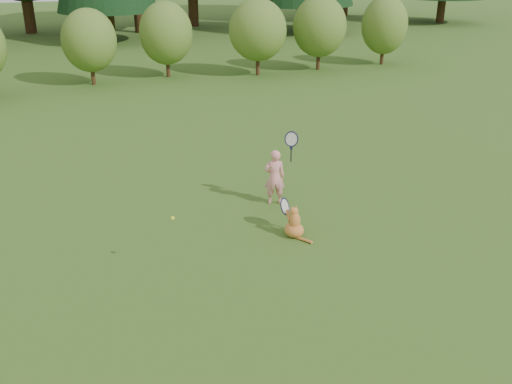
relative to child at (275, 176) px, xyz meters
name	(u,v)px	position (x,y,z in m)	size (l,w,h in m)	color
ground	(262,256)	(-0.92, -1.73, -0.54)	(100.00, 100.00, 0.00)	#335217
shrub_row	(124,42)	(-0.92, 11.27, 0.86)	(28.00, 3.00, 2.80)	#547022
child	(275,176)	(0.00, 0.00, 0.00)	(0.59, 0.37, 1.54)	pink
cat	(294,221)	(-0.20, -1.29, -0.27)	(0.39, 0.75, 0.69)	#C66F26
tennis_ball	(173,218)	(-2.25, -1.75, 0.33)	(0.06, 0.06, 0.06)	#D0DA19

